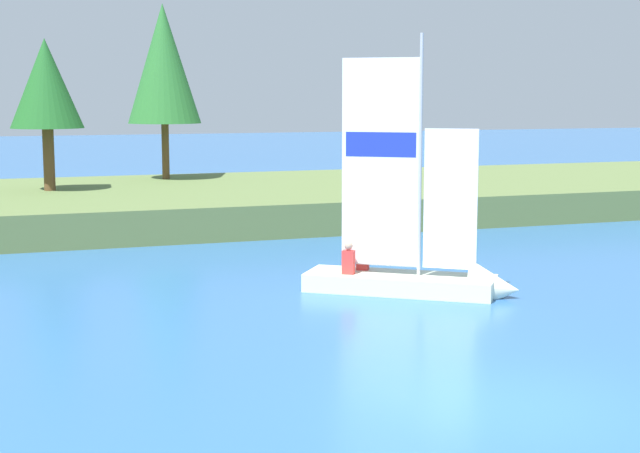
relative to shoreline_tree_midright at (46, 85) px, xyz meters
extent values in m
plane|color=#2D609E|center=(4.97, -24.01, -4.95)|extent=(200.00, 200.00, 0.00)
cube|color=#5B703D|center=(4.97, -0.78, -4.39)|extent=(80.00, 12.96, 1.11)
cylinder|color=brown|center=(0.00, 0.00, -2.70)|extent=(0.41, 0.41, 2.28)
cone|color=#1E5B23|center=(0.00, 0.00, 0.05)|extent=(2.62, 2.62, 3.22)
cylinder|color=brown|center=(4.88, 3.33, -2.68)|extent=(0.30, 0.30, 2.31)
cone|color=#286B2D|center=(4.88, 3.33, 0.90)|extent=(2.98, 2.98, 4.85)
cube|color=silver|center=(6.80, -15.97, -4.74)|extent=(4.36, 3.74, 0.42)
cone|color=silver|center=(8.56, -17.27, -4.74)|extent=(1.63, 1.66, 1.25)
cylinder|color=#B7B7BC|center=(7.15, -16.23, -1.76)|extent=(0.08, 0.08, 5.54)
cube|color=white|center=(6.41, -15.68, -1.90)|extent=(1.50, 1.12, 4.75)
cube|color=#1E33B2|center=(6.41, -15.68, -1.50)|extent=(1.36, 1.02, 0.57)
cube|color=white|center=(7.72, -16.65, -2.72)|extent=(1.00, 0.75, 3.21)
cylinder|color=#B7B7BC|center=(6.41, -15.68, -4.31)|extent=(1.52, 1.15, 0.06)
cube|color=red|center=(5.68, -15.52, -4.25)|extent=(0.34, 0.33, 0.56)
sphere|color=tan|center=(5.68, -15.52, -3.85)|extent=(0.20, 0.20, 0.20)
cube|color=red|center=(6.19, -15.14, -4.25)|extent=(0.34, 0.33, 0.56)
sphere|color=tan|center=(6.19, -15.14, -3.86)|extent=(0.20, 0.20, 0.20)
camera|label=1|loc=(-2.27, -35.87, -0.37)|focal=53.28mm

